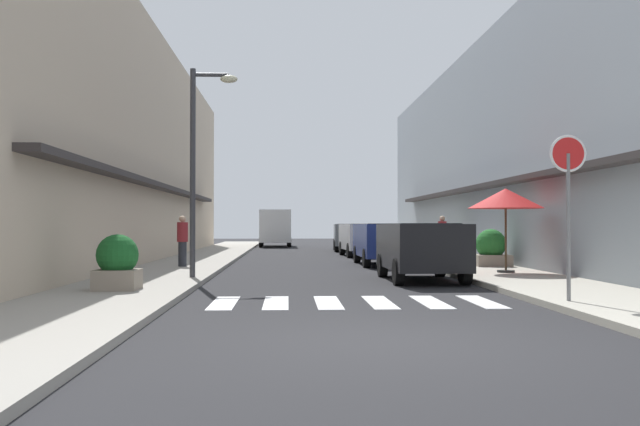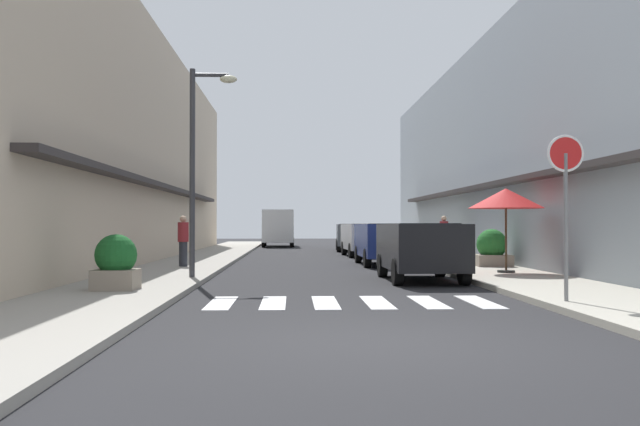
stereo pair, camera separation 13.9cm
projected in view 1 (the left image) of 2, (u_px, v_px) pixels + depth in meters
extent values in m
plane|color=#232326|center=(321.00, 264.00, 25.04)|extent=(90.87, 90.87, 0.00)
cube|color=#9E998E|center=(192.00, 263.00, 24.83)|extent=(2.81, 57.82, 0.12)
cube|color=#ADA899|center=(449.00, 262.00, 25.26)|extent=(2.81, 57.82, 0.12)
cube|color=#C6B299|center=(90.00, 145.00, 25.78)|extent=(5.00, 39.17, 8.73)
cube|color=#332D2D|center=(165.00, 188.00, 25.88)|extent=(0.50, 27.42, 0.16)
cube|color=#939EA8|center=(544.00, 151.00, 26.57)|extent=(5.00, 39.17, 8.52)
cube|color=#332D2D|center=(472.00, 189.00, 26.42)|extent=(0.50, 27.42, 0.16)
cube|color=silver|center=(224.00, 303.00, 12.68)|extent=(0.45, 2.20, 0.01)
cube|color=silver|center=(276.00, 303.00, 12.73)|extent=(0.45, 2.20, 0.01)
cube|color=silver|center=(328.00, 303.00, 12.77)|extent=(0.45, 2.20, 0.01)
cube|color=silver|center=(379.00, 302.00, 12.81)|extent=(0.45, 2.20, 0.01)
cube|color=silver|center=(431.00, 302.00, 12.86)|extent=(0.45, 2.20, 0.01)
cube|color=silver|center=(481.00, 302.00, 12.90)|extent=(0.45, 2.20, 0.01)
cube|color=black|center=(421.00, 246.00, 17.78)|extent=(1.77, 4.04, 1.13)
cube|color=black|center=(422.00, 234.00, 17.59)|extent=(1.48, 2.26, 0.56)
cylinder|color=black|center=(382.00, 265.00, 19.06)|extent=(0.22, 0.64, 0.64)
cylinder|color=black|center=(440.00, 265.00, 19.14)|extent=(0.22, 0.64, 0.64)
cylinder|color=black|center=(398.00, 272.00, 16.41)|extent=(0.22, 0.64, 0.64)
cylinder|color=black|center=(465.00, 272.00, 16.49)|extent=(0.22, 0.64, 0.64)
cube|color=navy|center=(384.00, 240.00, 24.62)|extent=(1.78, 4.50, 1.13)
cube|color=black|center=(385.00, 232.00, 24.40)|extent=(1.49, 2.52, 0.56)
cylinder|color=black|center=(357.00, 254.00, 26.05)|extent=(0.22, 0.64, 0.64)
cylinder|color=black|center=(399.00, 254.00, 26.13)|extent=(0.22, 0.64, 0.64)
cylinder|color=black|center=(366.00, 258.00, 23.10)|extent=(0.22, 0.64, 0.64)
cylinder|color=black|center=(414.00, 258.00, 23.18)|extent=(0.22, 0.64, 0.64)
cube|color=silver|center=(363.00, 237.00, 31.32)|extent=(1.92, 4.29, 1.13)
cube|color=black|center=(364.00, 230.00, 31.11)|extent=(1.56, 2.42, 0.56)
cylinder|color=black|center=(342.00, 248.00, 32.63)|extent=(0.25, 0.65, 0.64)
cylinder|color=black|center=(376.00, 248.00, 32.76)|extent=(0.25, 0.65, 0.64)
cylinder|color=black|center=(350.00, 250.00, 29.85)|extent=(0.25, 0.65, 0.64)
cylinder|color=black|center=(386.00, 250.00, 29.99)|extent=(0.25, 0.65, 0.64)
cube|color=#4C5156|center=(351.00, 235.00, 37.62)|extent=(1.96, 4.52, 1.13)
cube|color=black|center=(351.00, 229.00, 37.40)|extent=(1.59, 2.56, 0.56)
cylinder|color=black|center=(335.00, 244.00, 39.08)|extent=(0.25, 0.65, 0.64)
cylinder|color=black|center=(364.00, 244.00, 39.08)|extent=(0.25, 0.65, 0.64)
cylinder|color=black|center=(337.00, 246.00, 36.14)|extent=(0.25, 0.65, 0.64)
cylinder|color=black|center=(367.00, 246.00, 36.14)|extent=(0.25, 0.65, 0.64)
cube|color=silver|center=(275.00, 226.00, 45.22)|extent=(2.04, 5.43, 2.03)
cube|color=black|center=(275.00, 214.00, 44.96)|extent=(1.69, 3.05, 0.56)
cylinder|color=black|center=(262.00, 241.00, 46.93)|extent=(0.23, 0.64, 0.64)
cylinder|color=black|center=(288.00, 241.00, 47.04)|extent=(0.23, 0.64, 0.64)
cylinder|color=black|center=(261.00, 242.00, 43.37)|extent=(0.23, 0.64, 0.64)
cylinder|color=black|center=(289.00, 242.00, 43.48)|extent=(0.23, 0.64, 0.64)
cylinder|color=slate|center=(568.00, 227.00, 12.05)|extent=(0.07, 0.07, 2.55)
cylinder|color=red|center=(568.00, 154.00, 12.07)|extent=(0.64, 0.03, 0.64)
torus|color=white|center=(568.00, 154.00, 12.07)|extent=(0.65, 0.05, 0.65)
cylinder|color=#38383D|center=(193.00, 173.00, 17.46)|extent=(0.14, 0.14, 5.24)
cylinder|color=#38383D|center=(211.00, 75.00, 17.52)|extent=(0.90, 0.10, 0.10)
ellipsoid|color=beige|center=(229.00, 79.00, 17.54)|extent=(0.44, 0.28, 0.20)
cylinder|color=#262626|center=(506.00, 271.00, 19.14)|extent=(0.48, 0.48, 0.06)
cylinder|color=#4C3823|center=(506.00, 235.00, 19.15)|extent=(0.06, 0.06, 2.04)
cone|color=red|center=(506.00, 198.00, 19.17)|extent=(2.07, 2.07, 0.55)
cube|color=gray|center=(117.00, 280.00, 14.08)|extent=(0.85, 0.85, 0.41)
sphere|color=#195623|center=(117.00, 255.00, 14.09)|extent=(0.84, 0.84, 0.84)
cube|color=gray|center=(491.00, 260.00, 22.14)|extent=(1.10, 1.10, 0.36)
sphere|color=#236628|center=(491.00, 244.00, 22.15)|extent=(0.96, 0.96, 0.96)
cube|color=gray|center=(437.00, 252.00, 28.26)|extent=(0.96, 0.96, 0.38)
sphere|color=#2D7533|center=(437.00, 240.00, 28.26)|extent=(0.89, 0.89, 0.89)
cylinder|color=#282B33|center=(182.00, 254.00, 21.88)|extent=(0.26, 0.26, 0.77)
cylinder|color=maroon|center=(182.00, 232.00, 21.89)|extent=(0.34, 0.34, 0.61)
sphere|color=tan|center=(183.00, 219.00, 21.90)|extent=(0.21, 0.21, 0.21)
cylinder|color=#282B33|center=(442.00, 247.00, 27.87)|extent=(0.26, 0.26, 0.81)
cylinder|color=maroon|center=(442.00, 229.00, 27.88)|extent=(0.34, 0.34, 0.64)
sphere|color=tan|center=(442.00, 219.00, 27.89)|extent=(0.22, 0.22, 0.22)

